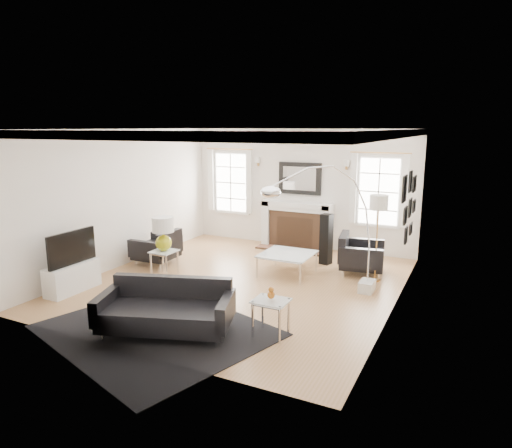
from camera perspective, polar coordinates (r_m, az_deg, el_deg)
The scene contains 25 objects.
floor at distance 8.55m, azimuth -1.85°, elevation -7.34°, with size 6.00×6.00×0.00m, color #9D7141.
back_wall at distance 10.90m, azimuth 5.55°, elevation 4.41°, with size 5.50×0.04×2.80m, color white.
front_wall at distance 5.79m, azimuth -16.07°, elevation -2.84°, with size 5.50×0.04×2.80m, color white.
left_wall at distance 9.78m, azimuth -16.30°, elevation 3.10°, with size 0.04×6.00×2.80m, color white.
right_wall at distance 7.33m, azimuth 17.40°, elevation 0.17°, with size 0.04×6.00×2.80m, color white.
ceiling at distance 8.07m, azimuth -1.99°, elevation 11.77°, with size 5.50×6.00×0.02m, color white.
crown_molding at distance 8.07m, azimuth -1.99°, elevation 11.34°, with size 5.50×6.00×0.12m, color white.
fireplace at distance 10.86m, azimuth 5.06°, elevation -0.21°, with size 1.70×0.69×1.11m.
mantel_mirror at distance 10.83m, azimuth 5.49°, elevation 5.69°, with size 1.05×0.07×0.75m.
window_left at distance 11.62m, azimuth -3.13°, elevation 5.21°, with size 1.24×0.15×1.62m.
window_right at distance 10.34m, azimuth 15.10°, elevation 3.96°, with size 1.24×0.15×1.62m.
gallery_wall at distance 8.58m, azimuth 18.62°, elevation 2.66°, with size 0.04×1.73×1.29m.
tv_unit at distance 8.64m, azimuth -21.97°, elevation -5.75°, with size 0.35×1.00×1.09m.
area_rug at distance 6.81m, azimuth -12.39°, elevation -12.85°, with size 2.99×2.49×0.01m, color black.
sofa at distance 6.61m, azimuth -11.07°, elevation -10.51°, with size 2.01×1.39×0.60m.
armchair_left at distance 9.83m, azimuth -12.10°, elevation -2.99°, with size 0.83×0.91×0.60m.
armchair_right at distance 9.25m, azimuth 12.74°, elevation -3.85°, with size 0.99×1.07×0.63m.
coffee_table at distance 8.91m, azimuth 3.94°, elevation -3.87°, with size 0.97×0.97×0.43m.
side_table_left at distance 9.03m, azimuth -11.40°, elevation -3.92°, with size 0.45×0.45×0.49m.
nesting_table at distance 6.35m, azimuth 1.88°, elevation -10.45°, with size 0.48×0.40×0.53m.
gourd_lamp at distance 8.91m, azimuth -11.53°, elevation -0.92°, with size 0.42×0.42×0.67m.
orange_vase at distance 6.27m, azimuth 1.90°, elevation -8.69°, with size 0.11×0.11×0.17m.
arc_floor_lamp at distance 7.64m, azimuth 8.24°, elevation -0.10°, with size 1.63×1.51×2.31m.
stick_floor_lamp at distance 8.60m, azimuth 15.08°, elevation 2.07°, with size 0.33×0.33×1.63m.
speaker_tower at distance 9.67m, azimuth 8.77°, elevation -1.88°, with size 0.21×0.21×1.07m, color black.
Camera 1 is at (3.81, -7.11, 2.84)m, focal length 32.00 mm.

